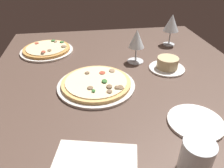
# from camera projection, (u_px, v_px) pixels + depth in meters

# --- Properties ---
(dining_table) EXTENTS (1.50, 1.10, 0.04)m
(dining_table) POSITION_uv_depth(u_px,v_px,m) (128.00, 100.00, 0.80)
(dining_table) COLOR brown
(dining_table) RESTS_ON ground
(pizza_main) EXTENTS (0.30, 0.30, 0.03)m
(pizza_main) POSITION_uv_depth(u_px,v_px,m) (96.00, 84.00, 0.84)
(pizza_main) COLOR silver
(pizza_main) RESTS_ON dining_table
(pizza_side) EXTENTS (0.26, 0.26, 0.03)m
(pizza_side) POSITION_uv_depth(u_px,v_px,m) (47.00, 50.00, 1.11)
(pizza_side) COLOR silver
(pizza_side) RESTS_ON dining_table
(ramekin_on_saucer) EXTENTS (0.15, 0.15, 0.06)m
(ramekin_on_saucer) POSITION_uv_depth(u_px,v_px,m) (167.00, 65.00, 0.95)
(ramekin_on_saucer) COLOR white
(ramekin_on_saucer) RESTS_ON dining_table
(wine_glass_far) EXTENTS (0.07, 0.07, 0.15)m
(wine_glass_far) POSITION_uv_depth(u_px,v_px,m) (137.00, 40.00, 0.97)
(wine_glass_far) COLOR silver
(wine_glass_far) RESTS_ON dining_table
(wine_glass_near) EXTENTS (0.08, 0.08, 0.16)m
(wine_glass_near) POSITION_uv_depth(u_px,v_px,m) (172.00, 24.00, 1.14)
(wine_glass_near) COLOR silver
(wine_glass_near) RESTS_ON dining_table
(water_glass) EXTENTS (0.07, 0.07, 0.09)m
(water_glass) POSITION_uv_depth(u_px,v_px,m) (196.00, 159.00, 0.50)
(water_glass) COLOR silver
(water_glass) RESTS_ON dining_table
(side_plate) EXTENTS (0.17, 0.17, 0.01)m
(side_plate) POSITION_uv_depth(u_px,v_px,m) (195.00, 122.00, 0.66)
(side_plate) COLOR white
(side_plate) RESTS_ON dining_table
(paper_menu) EXTENTS (0.17, 0.23, 0.00)m
(paper_menu) POSITION_uv_depth(u_px,v_px,m) (95.00, 161.00, 0.55)
(paper_menu) COLOR silver
(paper_menu) RESTS_ON dining_table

